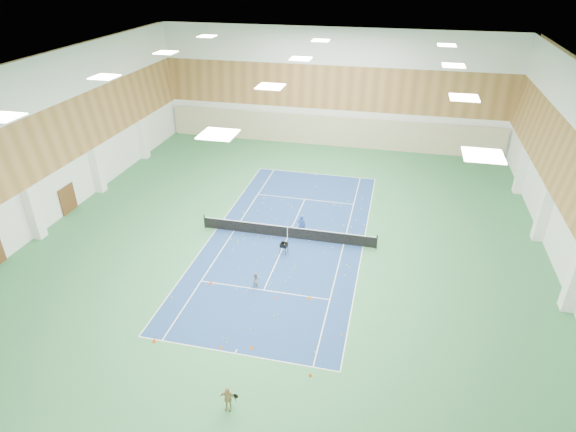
{
  "coord_description": "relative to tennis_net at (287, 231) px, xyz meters",
  "views": [
    {
      "loc": [
        6.89,
        -29.2,
        18.24
      ],
      "look_at": [
        0.12,
        -0.33,
        2.0
      ],
      "focal_mm": 30.0,
      "sensor_mm": 36.0,
      "label": 1
    }
  ],
  "objects": [
    {
      "name": "court_surface",
      "position": [
        0.0,
        0.0,
        -0.55
      ],
      "size": [
        10.97,
        23.77,
        0.01
      ],
      "primitive_type": "cube",
      "color": "navy",
      "rests_on": "ground"
    },
    {
      "name": "cone_svc_c",
      "position": [
        0.91,
        -6.96,
        -0.45
      ],
      "size": [
        0.18,
        0.18,
        0.2
      ],
      "primitive_type": "cone",
      "color": "#F4600C",
      "rests_on": "ground"
    },
    {
      "name": "back_curtain",
      "position": [
        0.0,
        19.75,
        1.05
      ],
      "size": [
        35.4,
        0.16,
        3.2
      ],
      "primitive_type": "cube",
      "color": "#C6B793",
      "rests_on": "ground"
    },
    {
      "name": "cone_base_d",
      "position": [
        4.09,
        -12.46,
        -0.45
      ],
      "size": [
        0.17,
        0.17,
        0.19
      ],
      "primitive_type": "cone",
      "color": "#E4490C",
      "rests_on": "ground"
    },
    {
      "name": "coach",
      "position": [
        0.91,
        0.6,
        0.29
      ],
      "size": [
        0.62,
        0.41,
        1.68
      ],
      "primitive_type": "imported",
      "rotation": [
        0.0,
        0.0,
        3.13
      ],
      "color": "#22409C",
      "rests_on": "ground"
    },
    {
      "name": "cone_svc_a",
      "position": [
        -3.41,
        -6.53,
        -0.42
      ],
      "size": [
        0.23,
        0.23,
        0.25
      ],
      "primitive_type": "cone",
      "color": "#E63D0C",
      "rests_on": "ground"
    },
    {
      "name": "ceiling_light_grid",
      "position": [
        0.0,
        0.0,
        11.37
      ],
      "size": [
        21.4,
        25.4,
        0.06
      ],
      "primitive_type": null,
      "color": "white",
      "rests_on": "room_shell"
    },
    {
      "name": "cone_base_a",
      "position": [
        -4.47,
        -12.04,
        -0.42
      ],
      "size": [
        0.23,
        0.23,
        0.25
      ],
      "primitive_type": "cone",
      "color": "#FE440D",
      "rests_on": "ground"
    },
    {
      "name": "ground",
      "position": [
        0.0,
        0.0,
        -0.55
      ],
      "size": [
        40.0,
        40.0,
        0.0
      ],
      "primitive_type": "plane",
      "color": "#2F6E40",
      "rests_on": "ground"
    },
    {
      "name": "room_shell",
      "position": [
        0.0,
        0.0,
        5.45
      ],
      "size": [
        36.0,
        40.0,
        12.0
      ],
      "primitive_type": null,
      "color": "white",
      "rests_on": "ground"
    },
    {
      "name": "cone_svc_b",
      "position": [
        -0.6,
        -5.89,
        -0.45
      ],
      "size": [
        0.18,
        0.18,
        0.2
      ],
      "primitive_type": "cone",
      "color": "orange",
      "rests_on": "ground"
    },
    {
      "name": "ball_cart",
      "position": [
        0.25,
        -2.1,
        -0.13
      ],
      "size": [
        0.56,
        0.56,
        0.84
      ],
      "primitive_type": null,
      "rotation": [
        0.0,
        0.0,
        -0.15
      ],
      "color": "black",
      "rests_on": "ground"
    },
    {
      "name": "cone_svc_d",
      "position": [
        2.94,
        -6.57,
        -0.43
      ],
      "size": [
        0.22,
        0.22,
        0.24
      ],
      "primitive_type": "cone",
      "color": "orange",
      "rests_on": "ground"
    },
    {
      "name": "door_left_b",
      "position": [
        -17.92,
        0.0,
        0.55
      ],
      "size": [
        0.08,
        1.8,
        2.2
      ],
      "primitive_type": "cube",
      "color": "#593319",
      "rests_on": "ground"
    },
    {
      "name": "cone_base_c",
      "position": [
        0.73,
        -11.33,
        -0.43
      ],
      "size": [
        0.21,
        0.21,
        0.23
      ],
      "primitive_type": "cone",
      "color": "orange",
      "rests_on": "ground"
    },
    {
      "name": "cone_base_b",
      "position": [
        -0.86,
        -11.69,
        -0.44
      ],
      "size": [
        0.2,
        0.2,
        0.22
      ],
      "primitive_type": "cone",
      "color": "orange",
      "rests_on": "ground"
    },
    {
      "name": "child_apron",
      "position": [
        0.81,
        -15.21,
        0.11
      ],
      "size": [
        0.79,
        0.36,
        1.33
      ],
      "primitive_type": "imported",
      "rotation": [
        0.0,
        0.0,
        0.05
      ],
      "color": "tan",
      "rests_on": "ground"
    },
    {
      "name": "child_court",
      "position": [
        -0.51,
        -6.2,
        -0.02
      ],
      "size": [
        0.66,
        0.64,
        1.07
      ],
      "primitive_type": "imported",
      "rotation": [
        0.0,
        0.0,
        0.71
      ],
      "color": "gray",
      "rests_on": "ground"
    },
    {
      "name": "wood_cladding",
      "position": [
        0.0,
        0.0,
        7.45
      ],
      "size": [
        36.0,
        40.0,
        8.0
      ],
      "primitive_type": null,
      "color": "#A06E3B",
      "rests_on": "room_shell"
    },
    {
      "name": "tennis_balls_scatter",
      "position": [
        0.0,
        0.0,
        -0.5
      ],
      "size": [
        10.57,
        22.77,
        0.07
      ],
      "primitive_type": null,
      "color": "yellow",
      "rests_on": "ground"
    },
    {
      "name": "tennis_net",
      "position": [
        0.0,
        0.0,
        0.0
      ],
      "size": [
        12.8,
        0.1,
        1.1
      ],
      "primitive_type": null,
      "color": "black",
      "rests_on": "ground"
    }
  ]
}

